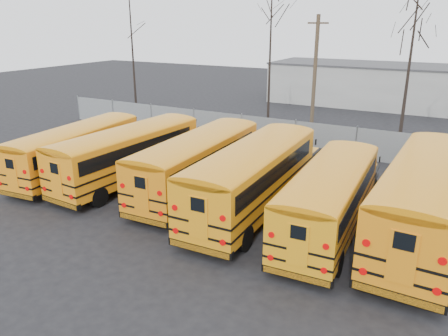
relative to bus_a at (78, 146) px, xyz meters
The scene contains 13 objects.
ground 9.16m from the bus_a, ahead, with size 120.00×120.00×0.00m, color black.
fence 13.79m from the bus_a, 49.82° to the left, with size 40.00×0.04×2.00m, color gray.
distant_building 32.41m from the bus_a, 70.37° to the left, with size 22.00×8.00×4.00m, color #B8B9B3.
bus_a is the anchor object (origin of this frame).
bus_b 3.35m from the bus_a, ahead, with size 3.12×10.87×3.01m.
bus_c 7.41m from the bus_a, ahead, with size 2.83×10.89×3.03m.
bus_d 10.72m from the bus_a, ahead, with size 2.88×11.42×3.18m.
bus_e 14.28m from the bus_a, ahead, with size 2.84×10.41×2.89m.
bus_f 17.70m from the bus_a, ahead, with size 3.09×12.07×3.36m.
utility_pole_left 16.83m from the bus_a, 57.67° to the left, with size 1.54×0.38×8.70m.
tree_0 17.17m from the bus_a, 118.87° to the left, with size 0.26×0.26×11.87m, color black.
tree_1 14.99m from the bus_a, 66.41° to the left, with size 0.26×0.26×11.76m, color black.
tree_2 19.77m from the bus_a, 38.54° to the left, with size 0.26×0.26×10.22m, color black.
Camera 1 is at (9.47, -15.07, 8.27)m, focal length 35.00 mm.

